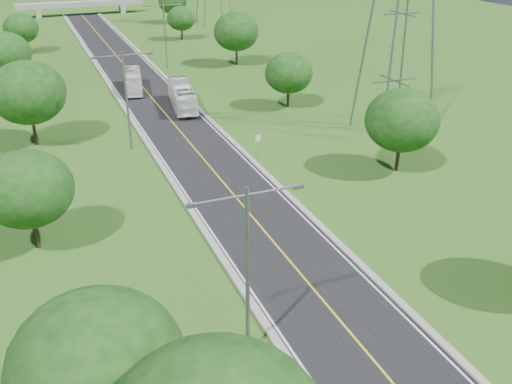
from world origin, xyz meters
The scene contains 21 objects.
ground centered at (0.00, 60.00, 0.00)m, with size 260.00×260.00×0.00m, color #2D5518.
road centered at (0.00, 66.00, 0.03)m, with size 8.00×150.00×0.06m, color black.
curb_left centered at (-4.25, 66.00, 0.11)m, with size 0.50×150.00×0.22m, color gray.
curb_right centered at (4.25, 66.00, 0.11)m, with size 0.50×150.00×0.22m, color gray.
speed_limit_sign centered at (5.20, 37.98, 1.60)m, with size 0.55×0.09×2.40m.
overpass centered at (0.00, 140.00, 2.41)m, with size 30.00×3.00×3.20m.
streetlight_near_left centered at (-6.00, 12.00, 5.94)m, with size 5.90×0.25×10.00m.
streetlight_mid_left centered at (-6.00, 45.00, 5.94)m, with size 5.90×0.25×10.00m.
streetlight_far_right centered at (6.00, 78.00, 5.94)m, with size 5.90×0.25×10.00m.
tree_la centered at (-14.00, 8.00, 5.27)m, with size 7.14×7.14×8.30m.
tree_lb centered at (-16.00, 28.00, 4.64)m, with size 6.30×6.30×7.33m.
tree_lc centered at (-15.00, 50.00, 5.58)m, with size 7.56×7.56×8.79m.
tree_ld centered at (-17.00, 74.00, 4.95)m, with size 6.72×6.72×7.82m.
tree_le centered at (-14.50, 98.00, 4.33)m, with size 5.88×5.88×6.84m.
tree_rb centered at (16.00, 30.00, 4.95)m, with size 6.72×6.72×7.82m.
tree_rc centered at (15.00, 52.00, 4.33)m, with size 5.88×5.88×6.84m.
tree_rd centered at (17.00, 76.00, 5.27)m, with size 7.14×7.14×8.30m.
tree_re centered at (14.50, 100.00, 4.02)m, with size 5.46×5.46×6.35m.
tree_rf centered at (18.00, 120.00, 4.64)m, with size 6.30×6.30×7.33m.
bus_outbound centered at (2.65, 56.57, 1.53)m, with size 2.47×10.54×2.94m, color white.
bus_inbound centered at (-1.51, 66.79, 1.37)m, with size 2.19×9.37×2.61m, color white.
Camera 1 is at (-14.70, -10.64, 21.41)m, focal length 40.00 mm.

